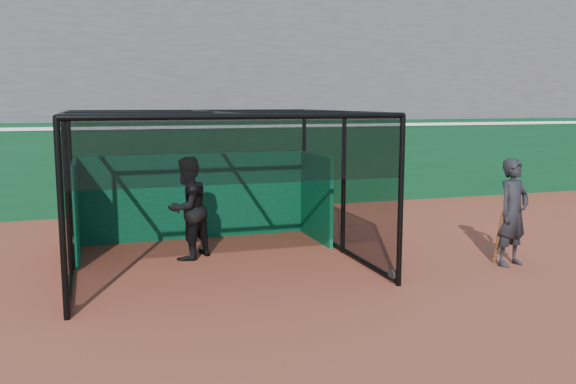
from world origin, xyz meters
name	(u,v)px	position (x,y,z in m)	size (l,w,h in m)	color
ground	(304,302)	(0.00, 0.00, 0.00)	(120.00, 120.00, 0.00)	brown
outfield_wall	(204,164)	(0.00, 8.50, 1.29)	(50.00, 0.50, 2.50)	#0A3A1C
grandstand	(182,58)	(0.00, 12.27, 4.48)	(50.00, 7.85, 8.95)	#4C4C4F
batting_cage	(215,190)	(-0.83, 2.69, 1.41)	(5.29, 4.83, 2.82)	black
batter	(188,208)	(-1.28, 3.16, 1.00)	(0.97, 0.75, 1.99)	black
on_deck_player	(513,213)	(4.39, 0.82, 1.00)	(0.83, 0.66, 2.00)	black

